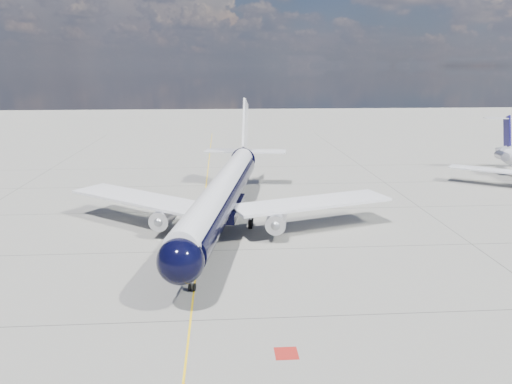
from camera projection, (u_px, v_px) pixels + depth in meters
ground at (204, 201)px, 72.29m from camera, size 320.00×320.00×0.00m
taxiway_centerline at (203, 211)px, 67.45m from camera, size 0.16×160.00×0.01m
red_marking at (286, 353)px, 34.07m from camera, size 1.60×1.60×0.01m
main_airliner at (224, 192)px, 59.79m from camera, size 39.98×49.15×14.25m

